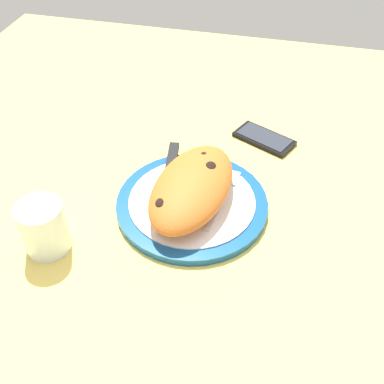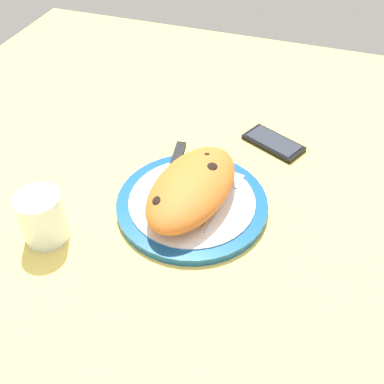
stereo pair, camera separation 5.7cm
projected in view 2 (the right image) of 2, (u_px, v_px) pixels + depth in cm
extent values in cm
cube|color=#EACC60|center=(192.00, 212.00, 88.01)|extent=(150.00, 150.00, 3.00)
cylinder|color=navy|center=(192.00, 204.00, 86.47)|extent=(28.20, 28.20, 1.51)
cylinder|color=white|center=(192.00, 200.00, 85.85)|extent=(23.51, 23.51, 0.30)
ellipsoid|color=#C16023|center=(193.00, 187.00, 83.59)|extent=(26.08, 16.43, 6.34)
ellipsoid|color=black|center=(206.00, 157.00, 86.38)|extent=(2.36, 1.85, 0.82)
ellipsoid|color=black|center=(211.00, 160.00, 85.62)|extent=(2.33, 2.23, 0.64)
ellipsoid|color=black|center=(210.00, 168.00, 83.68)|extent=(3.64, 3.12, 1.11)
ellipsoid|color=black|center=(159.00, 201.00, 78.37)|extent=(2.92, 2.72, 0.89)
cube|color=silver|center=(218.00, 208.00, 83.90)|extent=(12.81, 2.61, 0.40)
cube|color=silver|center=(236.00, 181.00, 89.40)|extent=(4.26, 2.72, 0.40)
cube|color=silver|center=(164.00, 202.00, 85.05)|extent=(12.89, 3.61, 0.40)
cube|color=black|center=(177.00, 160.00, 93.35)|extent=(11.17, 3.72, 1.20)
cube|color=black|center=(273.00, 143.00, 100.67)|extent=(11.14, 14.34, 1.00)
cube|color=#2D333D|center=(274.00, 141.00, 100.27)|extent=(9.63, 12.54, 0.16)
cylinder|color=silver|center=(42.00, 218.00, 78.50)|extent=(7.70, 7.70, 9.32)
cylinder|color=silver|center=(45.00, 226.00, 79.92)|extent=(7.08, 7.08, 4.77)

